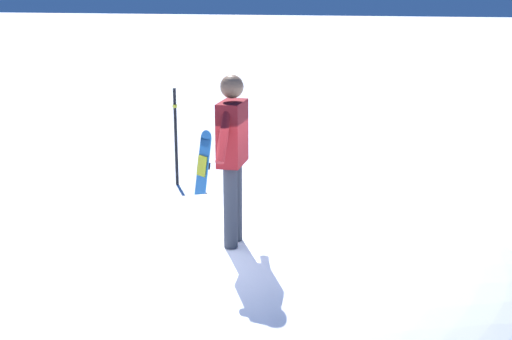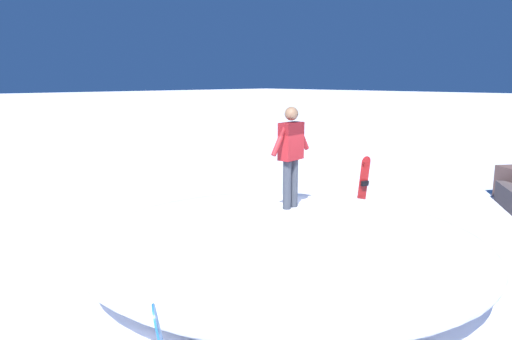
# 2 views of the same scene
# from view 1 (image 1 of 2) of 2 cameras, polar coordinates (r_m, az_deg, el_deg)

# --- Properties ---
(snow_mound) EXTENTS (8.83, 9.01, 1.23)m
(snow_mound) POSITION_cam_1_polar(r_m,az_deg,el_deg) (7.22, -1.76, -10.21)
(snow_mound) COLOR white
(snow_mound) RESTS_ON ground
(snowboarder_standing) EXTENTS (1.04, 0.27, 1.72)m
(snowboarder_standing) POSITION_cam_1_polar(r_m,az_deg,el_deg) (6.45, -2.07, 1.88)
(snowboarder_standing) COLOR #333842
(snowboarder_standing) RESTS_ON snow_mound
(snowboard_primary_upright) EXTENTS (0.37, 0.38, 1.55)m
(snowboard_primary_upright) POSITION_cam_1_polar(r_m,az_deg,el_deg) (10.93, -4.69, -0.43)
(snowboard_primary_upright) COLOR #2672BF
(snowboard_primary_upright) RESTS_ON ground
(trail_marker_pole) EXTENTS (0.10, 0.10, 1.95)m
(trail_marker_pole) POSITION_cam_1_polar(r_m,az_deg,el_deg) (13.05, -7.01, 3.05)
(trail_marker_pole) COLOR black
(trail_marker_pole) RESTS_ON ground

